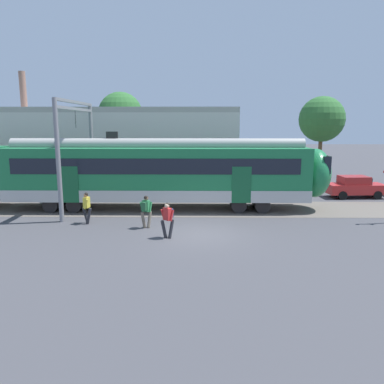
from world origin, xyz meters
TOP-DOWN VIEW (x-y plane):
  - ground_plane at (0.00, 0.00)m, footprint 160.00×160.00m
  - pedestrian_yellow at (-5.86, 1.83)m, footprint 0.61×0.60m
  - pedestrian_green at (-2.64, 1.02)m, footprint 0.66×0.57m
  - pedestrian_red at (-1.41, -0.64)m, footprint 0.67×0.51m
  - parked_car_red at (11.18, 9.16)m, footprint 4.09×1.94m
  - catenary_gantry at (-7.34, 5.38)m, footprint 0.24×6.64m
  - background_building at (-7.43, 12.73)m, footprint 20.85×5.00m
  - street_tree_right at (10.51, 15.21)m, footprint 3.83×3.83m
  - street_tree_left at (-7.40, 19.17)m, footprint 4.22×4.22m

SIDE VIEW (x-z plane):
  - ground_plane at x=0.00m, z-range 0.00..0.00m
  - parked_car_red at x=11.18m, z-range 0.01..1.55m
  - pedestrian_yellow at x=-5.86m, z-range 0.13..1.80m
  - pedestrian_green at x=-2.64m, z-range 0.16..1.82m
  - pedestrian_red at x=-1.41m, z-range 0.16..1.82m
  - background_building at x=-7.43m, z-range -1.39..7.81m
  - catenary_gantry at x=-7.34m, z-range 1.05..7.58m
  - street_tree_right at x=10.51m, z-range 1.80..9.29m
  - street_tree_left at x=-7.40m, z-range 1.96..10.14m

